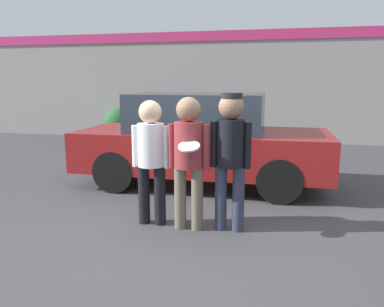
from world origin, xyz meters
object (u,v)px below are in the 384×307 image
object	(u,v)px
person_left	(151,152)
shrub	(120,124)
person_right	(230,149)
parked_car_near	(201,140)
person_middle_with_frisbee	(189,152)

from	to	relation	value
person_left	shrub	distance (m)	7.46
person_right	parked_car_near	distance (m)	2.17
person_middle_with_frisbee	person_right	bearing A→B (deg)	8.23
person_middle_with_frisbee	person_right	distance (m)	0.52
parked_car_near	shrub	distance (m)	5.86
person_left	parked_car_near	bearing A→B (deg)	82.94
person_left	person_right	xyz separation A→B (m)	(1.02, 0.01, 0.08)
person_left	shrub	xyz separation A→B (m)	(-3.32, 6.67, -0.44)
person_left	person_right	distance (m)	1.02
person_middle_with_frisbee	person_right	xyz separation A→B (m)	(0.51, 0.07, 0.04)
person_middle_with_frisbee	parked_car_near	world-z (taller)	person_middle_with_frisbee
parked_car_near	shrub	size ratio (longest dim) A/B	4.22
person_left	person_middle_with_frisbee	size ratio (longest dim) A/B	0.97
person_middle_with_frisbee	parked_car_near	distance (m)	2.12
person_right	person_middle_with_frisbee	bearing A→B (deg)	-171.77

